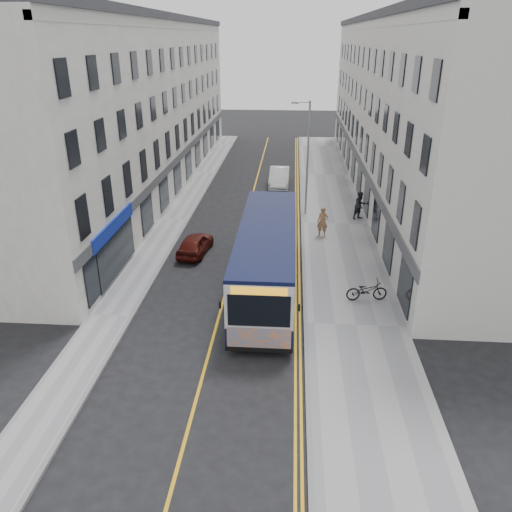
% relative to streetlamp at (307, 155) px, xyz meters
% --- Properties ---
extents(ground, '(140.00, 140.00, 0.00)m').
position_rel_streetlamp_xyz_m(ground, '(-4.17, -14.00, -4.38)').
color(ground, black).
rests_on(ground, ground).
extents(pavement_east, '(4.50, 64.00, 0.12)m').
position_rel_streetlamp_xyz_m(pavement_east, '(2.08, -2.00, -4.32)').
color(pavement_east, gray).
rests_on(pavement_east, ground).
extents(pavement_west, '(2.00, 64.00, 0.12)m').
position_rel_streetlamp_xyz_m(pavement_west, '(-9.17, -2.00, -4.32)').
color(pavement_west, gray).
rests_on(pavement_west, ground).
extents(kerb_east, '(0.18, 64.00, 0.13)m').
position_rel_streetlamp_xyz_m(kerb_east, '(-0.17, -2.00, -4.32)').
color(kerb_east, slate).
rests_on(kerb_east, ground).
extents(kerb_west, '(0.18, 64.00, 0.13)m').
position_rel_streetlamp_xyz_m(kerb_west, '(-8.17, -2.00, -4.32)').
color(kerb_west, slate).
rests_on(kerb_west, ground).
extents(road_centre_line, '(0.12, 64.00, 0.01)m').
position_rel_streetlamp_xyz_m(road_centre_line, '(-4.17, -2.00, -4.38)').
color(road_centre_line, gold).
rests_on(road_centre_line, ground).
extents(road_dbl_yellow_inner, '(0.10, 64.00, 0.01)m').
position_rel_streetlamp_xyz_m(road_dbl_yellow_inner, '(-0.62, -2.00, -4.38)').
color(road_dbl_yellow_inner, gold).
rests_on(road_dbl_yellow_inner, ground).
extents(road_dbl_yellow_outer, '(0.10, 64.00, 0.01)m').
position_rel_streetlamp_xyz_m(road_dbl_yellow_outer, '(-0.42, -2.00, -4.38)').
color(road_dbl_yellow_outer, gold).
rests_on(road_dbl_yellow_outer, ground).
extents(terrace_east, '(6.00, 46.00, 13.00)m').
position_rel_streetlamp_xyz_m(terrace_east, '(7.33, 7.00, 2.12)').
color(terrace_east, silver).
rests_on(terrace_east, ground).
extents(terrace_west, '(6.00, 46.00, 13.00)m').
position_rel_streetlamp_xyz_m(terrace_west, '(-13.17, 7.00, 2.12)').
color(terrace_west, white).
rests_on(terrace_west, ground).
extents(streetlamp, '(1.32, 0.18, 8.00)m').
position_rel_streetlamp_xyz_m(streetlamp, '(0.00, 0.00, 0.00)').
color(streetlamp, '#96999E').
rests_on(streetlamp, ground).
extents(city_bus, '(2.79, 11.97, 3.48)m').
position_rel_streetlamp_xyz_m(city_bus, '(-2.10, -11.96, -2.48)').
color(city_bus, black).
rests_on(city_bus, ground).
extents(bicycle, '(2.06, 0.95, 1.05)m').
position_rel_streetlamp_xyz_m(bicycle, '(2.80, -12.88, -3.74)').
color(bicycle, black).
rests_on(bicycle, pavement_east).
extents(pedestrian_near, '(0.80, 0.63, 1.94)m').
position_rel_streetlamp_xyz_m(pedestrian_near, '(1.06, -4.49, -3.29)').
color(pedestrian_near, '#9C6C47').
rests_on(pedestrian_near, pavement_east).
extents(pedestrian_far, '(1.22, 1.17, 1.98)m').
position_rel_streetlamp_xyz_m(pedestrian_far, '(3.83, -0.98, -3.27)').
color(pedestrian_far, black).
rests_on(pedestrian_far, pavement_east).
extents(car_white, '(1.68, 4.75, 1.56)m').
position_rel_streetlamp_xyz_m(car_white, '(-2.06, 7.46, -3.60)').
color(car_white, silver).
rests_on(car_white, ground).
extents(car_maroon, '(1.91, 3.80, 1.24)m').
position_rel_streetlamp_xyz_m(car_maroon, '(-6.59, -7.58, -3.76)').
color(car_maroon, '#49110C').
rests_on(car_maroon, ground).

